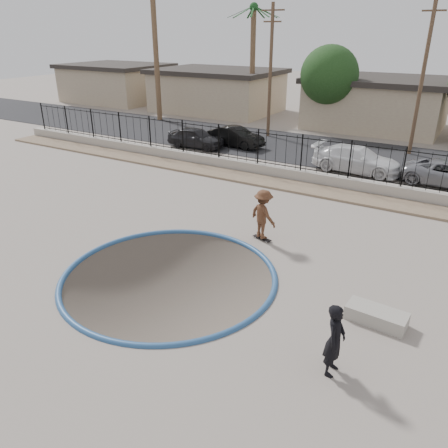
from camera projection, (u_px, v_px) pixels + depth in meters
ground at (309, 191)px, 24.82m from camera, size 120.00×120.00×2.20m
bowl_pit at (170, 277)px, 14.17m from camera, size 6.84×6.84×1.80m
coping_ring at (170, 277)px, 14.17m from camera, size 7.04×7.04×0.20m
rock_strip at (292, 186)px, 22.15m from camera, size 42.00×1.60×0.11m
retaining_wall at (300, 176)px, 22.91m from camera, size 42.00×0.45×0.60m
fence at (302, 153)px, 22.42m from camera, size 40.00×0.04×1.80m
street at (338, 153)px, 28.28m from camera, size 90.00×8.00×0.04m
house_west_far at (117, 82)px, 47.98m from camera, size 10.60×8.60×3.90m
house_west at (217, 90)px, 41.92m from camera, size 11.60×8.60×3.90m
house_center at (377, 102)px, 34.94m from camera, size 10.60×8.60×3.90m
palm_left at (154, 21)px, 35.31m from camera, size 2.30×2.30×11.30m
palm_mid at (253, 38)px, 35.71m from camera, size 2.30×2.30×9.30m
utility_pole_left at (270, 70)px, 30.73m from camera, size 1.70×0.24×9.00m
utility_pole_mid at (423, 73)px, 25.97m from camera, size 1.70×0.24×9.50m
street_tree_left at (329, 75)px, 32.68m from camera, size 4.32×4.32×6.36m
skater at (263, 217)px, 16.27m from camera, size 1.40×1.13×1.90m
skateboard at (262, 238)px, 16.64m from camera, size 0.82×0.37×0.07m
videographer at (335, 340)px, 9.88m from camera, size 0.45×0.67×1.82m
concrete_ledge at (376, 316)px, 11.89m from camera, size 1.64×0.81×0.40m
car_a at (196, 137)px, 29.21m from camera, size 3.96×1.70×1.33m
car_b at (236, 137)px, 29.47m from camera, size 4.06×1.76×1.30m
car_c at (357, 159)px, 24.18m from camera, size 4.98×2.23×1.42m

